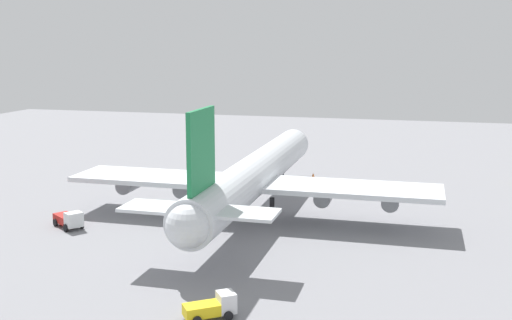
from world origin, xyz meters
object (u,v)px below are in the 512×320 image
at_px(cargo_airplane, 255,174).
at_px(catering_truck, 213,307).
at_px(maintenance_van, 69,219).
at_px(safety_cone_nose, 313,175).

relative_size(cargo_airplane, catering_truck, 12.33).
bearing_deg(cargo_airplane, maintenance_van, 120.23).
relative_size(cargo_airplane, maintenance_van, 10.84).
height_order(cargo_airplane, safety_cone_nose, cargo_airplane).
distance_m(maintenance_van, safety_cone_nose, 49.07).
bearing_deg(cargo_airplane, catering_truck, -171.45).
height_order(maintenance_van, safety_cone_nose, maintenance_van).
xyz_separation_m(maintenance_van, catering_truck, (-22.20, -28.15, -0.11)).
bearing_deg(catering_truck, maintenance_van, 51.74).
distance_m(cargo_airplane, safety_cone_nose, 28.67).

